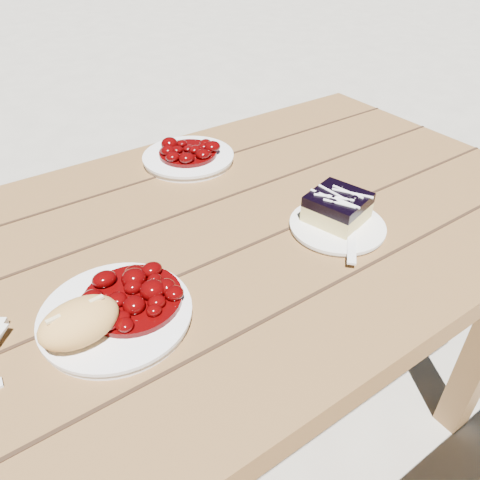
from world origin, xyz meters
TOP-DOWN VIEW (x-y plane):
  - picnic_table at (0.00, -0.00)m, footprint 2.00×1.55m
  - main_plate at (0.04, -0.11)m, footprint 0.22×0.22m
  - goulash_stew at (0.07, -0.11)m, footprint 0.15×0.15m
  - bread_roll at (-0.01, -0.13)m, footprint 0.12×0.08m
  - dessert_plate at (0.47, -0.13)m, footprint 0.17×0.17m
  - blueberry_cake at (0.48, -0.12)m, footprint 0.12×0.12m
  - fork_dessert at (0.45, -0.19)m, footprint 0.13×0.13m
  - second_plate at (0.38, 0.27)m, footprint 0.21×0.21m
  - second_stew at (0.38, 0.27)m, footprint 0.13×0.13m

SIDE VIEW (x-z plane):
  - picnic_table at x=0.00m, z-range 0.21..0.96m
  - dessert_plate at x=0.47m, z-range 0.75..0.76m
  - main_plate at x=0.04m, z-range 0.75..0.77m
  - second_plate at x=0.38m, z-range 0.75..0.77m
  - fork_dessert at x=0.45m, z-range 0.76..0.76m
  - goulash_stew at x=0.07m, z-range 0.77..0.81m
  - second_stew at x=0.38m, z-range 0.77..0.81m
  - blueberry_cake at x=0.48m, z-range 0.76..0.82m
  - bread_roll at x=-0.01m, z-range 0.77..0.82m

